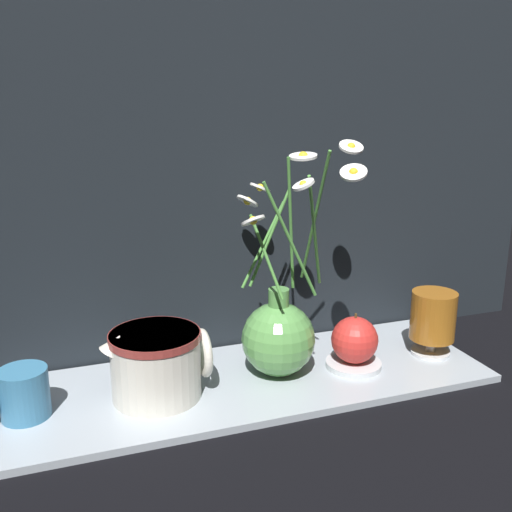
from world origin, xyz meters
TOP-DOWN VIEW (x-y plane):
  - ground_plane at (0.00, 0.00)m, footprint 6.00×6.00m
  - shelf at (0.00, 0.00)m, footprint 0.82×0.27m
  - backdrop_wall at (0.00, 0.15)m, footprint 1.32×0.02m
  - vase_with_flowers at (0.06, -0.00)m, footprint 0.22×0.21m
  - yellow_mug at (-0.35, -0.01)m, footprint 0.08×0.07m
  - ceramic_pitcher at (-0.15, -0.01)m, footprint 0.17×0.14m
  - tea_glass at (0.35, -0.02)m, footprint 0.08×0.08m
  - saucer_plate at (0.19, -0.02)m, footprint 0.10×0.10m
  - orange_fruit at (0.19, -0.02)m, footprint 0.08×0.08m

SIDE VIEW (x-z plane):
  - ground_plane at x=0.00m, z-range 0.00..0.00m
  - shelf at x=0.00m, z-range 0.00..0.01m
  - saucer_plate at x=0.19m, z-range 0.01..0.02m
  - yellow_mug at x=-0.35m, z-range 0.01..0.09m
  - orange_fruit at x=0.19m, z-range 0.02..0.11m
  - ceramic_pitcher at x=-0.15m, z-range 0.01..0.13m
  - tea_glass at x=0.35m, z-range 0.02..0.14m
  - vase_with_flowers at x=0.06m, z-range -0.11..0.28m
  - backdrop_wall at x=0.00m, z-range 0.00..1.10m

